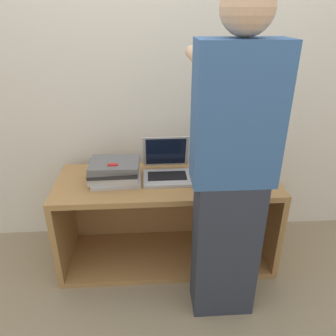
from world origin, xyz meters
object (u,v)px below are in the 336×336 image
Objects in this scene: laptop_open at (167,169)px; person at (231,174)px; laptop_stack_right at (218,172)px; laptop_stack_left at (115,171)px.

person reaches higher than laptop_open.
laptop_open is 0.59m from person.
laptop_open is at bearing 170.73° from laptop_stack_right.
laptop_stack_left is at bearing 179.74° from laptop_stack_right.
laptop_open is at bearing 121.38° from person.
laptop_stack_right is (0.33, -0.05, -0.00)m from laptop_open.
laptop_stack_right is (0.66, -0.00, -0.02)m from laptop_stack_left.
laptop_stack_left reaches higher than laptop_stack_right.
laptop_open is 0.33m from laptop_stack_left.
laptop_open reaches higher than laptop_stack_right.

